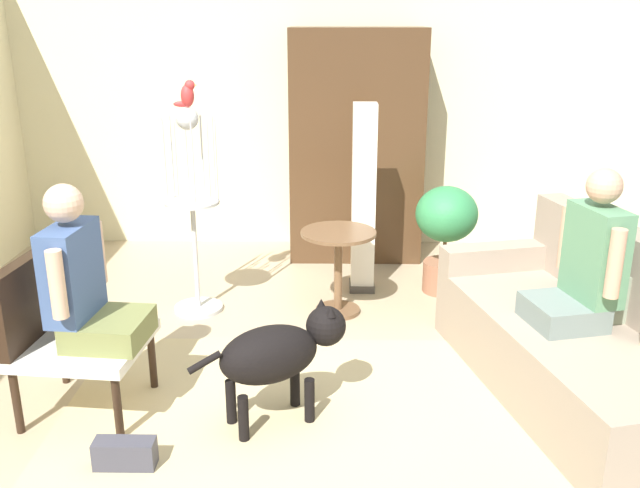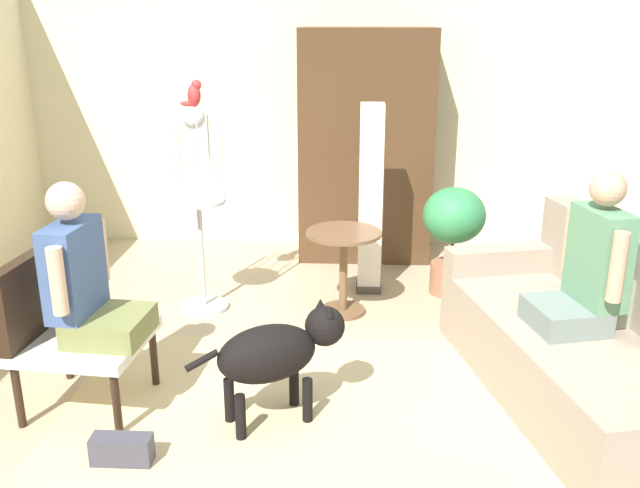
# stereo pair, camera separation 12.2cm
# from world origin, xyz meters

# --- Properties ---
(ground_plane) EXTENTS (7.32, 7.32, 0.00)m
(ground_plane) POSITION_xyz_m (0.00, 0.00, 0.00)
(ground_plane) COLOR tan
(back_wall) EXTENTS (6.42, 0.12, 2.54)m
(back_wall) POSITION_xyz_m (0.00, 3.11, 1.27)
(back_wall) COLOR beige
(back_wall) RESTS_ON ground
(area_rug) EXTENTS (2.75, 2.20, 0.01)m
(area_rug) POSITION_xyz_m (-0.13, -0.20, 0.00)
(area_rug) COLOR #C6B284
(area_rug) RESTS_ON ground
(couch) EXTENTS (1.30, 2.12, 0.94)m
(couch) POSITION_xyz_m (1.43, 0.27, 0.32)
(couch) COLOR gray
(couch) RESTS_ON ground
(armchair) EXTENTS (0.70, 0.69, 0.88)m
(armchair) POSITION_xyz_m (-1.49, 0.03, 0.50)
(armchair) COLOR black
(armchair) RESTS_ON ground
(person_on_couch) EXTENTS (0.51, 0.53, 0.88)m
(person_on_couch) POSITION_xyz_m (1.40, 0.24, 0.80)
(person_on_couch) COLOR slate
(person_on_armchair) EXTENTS (0.50, 0.56, 0.86)m
(person_on_armchair) POSITION_xyz_m (-1.32, 0.02, 0.76)
(person_on_armchair) COLOR olive
(round_end_table) EXTENTS (0.54, 0.54, 0.63)m
(round_end_table) POSITION_xyz_m (0.04, 1.37, 0.41)
(round_end_table) COLOR brown
(round_end_table) RESTS_ON ground
(dog) EXTENTS (0.81, 0.53, 0.64)m
(dog) POSITION_xyz_m (-0.29, -0.07, 0.41)
(dog) COLOR black
(dog) RESTS_ON ground
(bird_cage_stand) EXTENTS (0.39, 0.39, 1.51)m
(bird_cage_stand) POSITION_xyz_m (-1.00, 1.39, 0.74)
(bird_cage_stand) COLOR silver
(bird_cage_stand) RESTS_ON ground
(parrot) EXTENTS (0.17, 0.10, 0.18)m
(parrot) POSITION_xyz_m (-0.99, 1.39, 1.59)
(parrot) COLOR red
(parrot) RESTS_ON bird_cage_stand
(potted_plant) EXTENTS (0.48, 0.48, 0.86)m
(potted_plant) POSITION_xyz_m (0.88, 1.80, 0.54)
(potted_plant) COLOR #996047
(potted_plant) RESTS_ON ground
(column_lamp) EXTENTS (0.20, 0.20, 1.49)m
(column_lamp) POSITION_xyz_m (0.24, 1.82, 0.74)
(column_lamp) COLOR #4C4742
(column_lamp) RESTS_ON ground
(armoire_cabinet) EXTENTS (1.16, 0.56, 2.01)m
(armoire_cabinet) POSITION_xyz_m (0.21, 2.70, 1.00)
(armoire_cabinet) COLOR #4C331E
(armoire_cabinet) RESTS_ON ground
(handbag) EXTENTS (0.30, 0.11, 0.15)m
(handbag) POSITION_xyz_m (-1.01, -0.50, 0.07)
(handbag) COLOR #3F3F4C
(handbag) RESTS_ON ground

